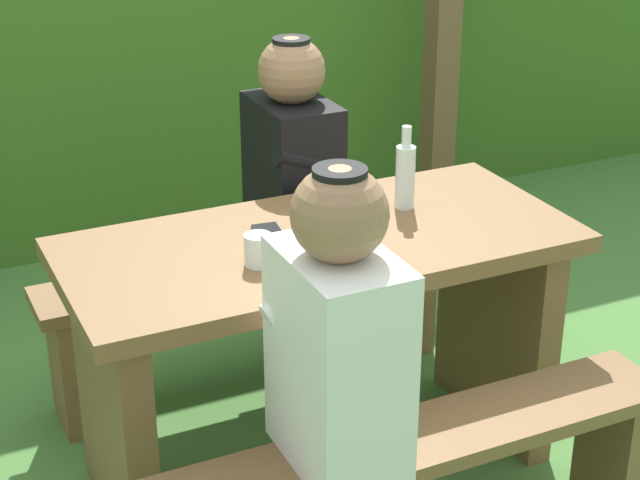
% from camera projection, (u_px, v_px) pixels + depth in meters
% --- Properties ---
extents(ground_plane, '(12.00, 12.00, 0.00)m').
position_uv_depth(ground_plane, '(320.00, 466.00, 3.13)').
color(ground_plane, '#4B7C3A').
extents(hedge_backdrop, '(6.40, 0.86, 1.73)m').
position_uv_depth(hedge_backdrop, '(106.00, 28.00, 4.60)').
color(hedge_backdrop, '#3C6920').
rests_on(hedge_backdrop, ground_plane).
extents(picnic_table, '(1.40, 0.64, 0.75)m').
position_uv_depth(picnic_table, '(320.00, 316.00, 2.92)').
color(picnic_table, brown).
rests_on(picnic_table, ground_plane).
extents(bench_near, '(1.40, 0.24, 0.45)m').
position_uv_depth(bench_near, '(414.00, 479.00, 2.55)').
color(bench_near, brown).
rests_on(bench_near, ground_plane).
extents(bench_far, '(1.40, 0.24, 0.45)m').
position_uv_depth(bench_far, '(250.00, 296.00, 3.44)').
color(bench_far, brown).
rests_on(bench_far, ground_plane).
extents(person_white_shirt, '(0.25, 0.35, 0.72)m').
position_uv_depth(person_white_shirt, '(338.00, 332.00, 2.28)').
color(person_white_shirt, white).
rests_on(person_white_shirt, bench_near).
extents(person_black_coat, '(0.25, 0.35, 0.72)m').
position_uv_depth(person_black_coat, '(293.00, 158.00, 3.31)').
color(person_black_coat, black).
rests_on(person_black_coat, bench_far).
extents(drinking_glass, '(0.07, 0.07, 0.08)m').
position_uv_depth(drinking_glass, '(258.00, 250.00, 2.64)').
color(drinking_glass, silver).
rests_on(drinking_glass, picnic_table).
extents(bottle_left, '(0.06, 0.06, 0.23)m').
position_uv_depth(bottle_left, '(324.00, 221.00, 2.68)').
color(bottle_left, silver).
rests_on(bottle_left, picnic_table).
extents(bottle_right, '(0.06, 0.06, 0.24)m').
position_uv_depth(bottle_right, '(405.00, 174.00, 2.97)').
color(bottle_right, silver).
rests_on(bottle_right, picnic_table).
extents(cell_phone, '(0.09, 0.15, 0.01)m').
position_uv_depth(cell_phone, '(270.00, 234.00, 2.82)').
color(cell_phone, black).
rests_on(cell_phone, picnic_table).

